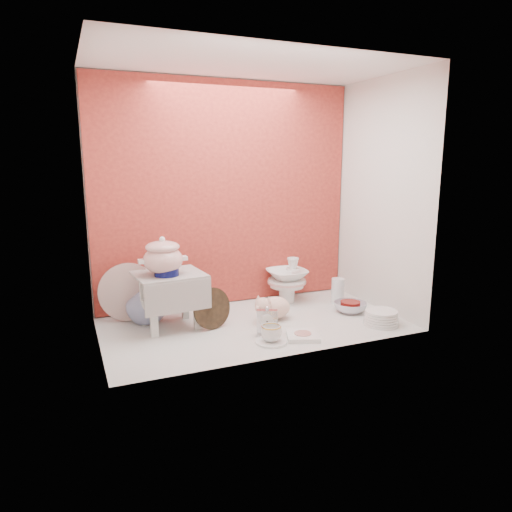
% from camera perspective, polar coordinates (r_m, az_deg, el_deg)
% --- Properties ---
extents(ground, '(1.80, 1.80, 0.00)m').
position_cam_1_polar(ground, '(2.87, -0.22, -8.33)').
color(ground, silver).
rests_on(ground, ground).
extents(niche_shell, '(1.86, 1.03, 1.53)m').
position_cam_1_polar(niche_shell, '(2.87, -1.63, 10.61)').
color(niche_shell, '#BF3F2F').
rests_on(niche_shell, ground).
extents(step_stool, '(0.42, 0.37, 0.33)m').
position_cam_1_polar(step_stool, '(2.83, -10.48, -5.35)').
color(step_stool, silver).
rests_on(step_stool, ground).
extents(soup_tureen, '(0.35, 0.35, 0.23)m').
position_cam_1_polar(soup_tureen, '(2.72, -11.32, 0.03)').
color(soup_tureen, white).
rests_on(soup_tureen, step_stool).
extents(cobalt_bowl, '(0.18, 0.18, 0.05)m').
position_cam_1_polar(cobalt_bowl, '(2.73, -10.87, -1.82)').
color(cobalt_bowl, '#090C44').
rests_on(cobalt_bowl, step_stool).
extents(floral_platter, '(0.37, 0.12, 0.37)m').
position_cam_1_polar(floral_platter, '(2.99, -15.31, -4.30)').
color(floral_platter, white).
rests_on(floral_platter, ground).
extents(blue_white_vase, '(0.30, 0.30, 0.26)m').
position_cam_1_polar(blue_white_vase, '(2.95, -13.27, -5.48)').
color(blue_white_vase, silver).
rests_on(blue_white_vase, ground).
extents(lacquer_tray, '(0.25, 0.12, 0.25)m').
position_cam_1_polar(lacquer_tray, '(2.78, -5.40, -6.41)').
color(lacquer_tray, black).
rests_on(lacquer_tray, ground).
extents(mantel_clock, '(0.12, 0.08, 0.17)m').
position_cam_1_polar(mantel_clock, '(2.67, 1.35, -7.97)').
color(mantel_clock, silver).
rests_on(mantel_clock, ground).
extents(plush_pig, '(0.27, 0.18, 0.16)m').
position_cam_1_polar(plush_pig, '(2.93, 2.24, -6.31)').
color(plush_pig, beige).
rests_on(plush_pig, ground).
extents(teacup_saucer, '(0.22, 0.22, 0.01)m').
position_cam_1_polar(teacup_saucer, '(2.60, 1.86, -10.45)').
color(teacup_saucer, white).
rests_on(teacup_saucer, ground).
extents(gold_rim_teacup, '(0.14, 0.14, 0.09)m').
position_cam_1_polar(gold_rim_teacup, '(2.58, 1.87, -9.40)').
color(gold_rim_teacup, white).
rests_on(gold_rim_teacup, teacup_saucer).
extents(lattice_dish, '(0.23, 0.23, 0.02)m').
position_cam_1_polar(lattice_dish, '(2.68, 5.73, -9.67)').
color(lattice_dish, white).
rests_on(lattice_dish, ground).
extents(dinner_plate_stack, '(0.23, 0.23, 0.09)m').
position_cam_1_polar(dinner_plate_stack, '(2.95, 15.06, -7.26)').
color(dinner_plate_stack, white).
rests_on(dinner_plate_stack, ground).
extents(crystal_bowl, '(0.26, 0.26, 0.07)m').
position_cam_1_polar(crystal_bowl, '(3.14, 11.45, -6.15)').
color(crystal_bowl, silver).
rests_on(crystal_bowl, ground).
extents(clear_glass_vase, '(0.09, 0.09, 0.18)m').
position_cam_1_polar(clear_glass_vase, '(3.30, 9.96, -4.23)').
color(clear_glass_vase, silver).
rests_on(clear_glass_vase, ground).
extents(porcelain_tower, '(0.32, 0.32, 0.32)m').
position_cam_1_polar(porcelain_tower, '(3.28, 3.80, -2.94)').
color(porcelain_tower, white).
rests_on(porcelain_tower, ground).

